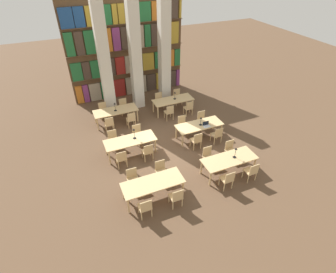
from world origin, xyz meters
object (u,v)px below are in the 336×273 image
Objects in this scene: chair_0 at (145,207)px; reading_table_3 at (199,126)px; reading_table_4 at (116,111)px; chair_15 at (202,119)px; pillar_right at (164,50)px; chair_3 at (161,170)px; chair_13 at (183,124)px; chair_20 at (169,112)px; reading_table_5 at (173,101)px; desk_lamp_4 at (175,94)px; chair_19 at (124,106)px; desk_lamp_3 at (115,105)px; reading_table_1 at (229,160)px; chair_5 at (208,156)px; pillar_left at (104,58)px; chair_23 at (177,96)px; chair_8 at (121,158)px; desk_lamp_0 at (236,151)px; desk_lamp_1 at (134,132)px; desk_lamp_2 at (201,120)px; chair_21 at (159,100)px; chair_4 at (228,179)px; reading_table_2 at (130,141)px; laptop at (206,125)px; chair_17 at (103,110)px; chair_11 at (138,133)px; chair_10 at (148,151)px; chair_6 at (251,171)px; chair_12 at (197,140)px; chair_7 at (230,150)px; chair_18 at (131,119)px; chair_9 at (113,139)px; pillar_center at (135,54)px; chair_1 at (133,179)px; chair_22 at (189,108)px; chair_16 at (109,124)px.

reading_table_3 is at bearing 41.15° from chair_0.
chair_15 is at bearing -28.74° from reading_table_4.
pillar_right reaches higher than chair_3.
chair_13 is 1.31m from chair_20.
desk_lamp_4 is (0.11, 0.03, 0.35)m from reading_table_5.
desk_lamp_3 is (-0.60, -0.76, 0.56)m from chair_19.
pillar_right is 7.09m from reading_table_1.
chair_19 is at bearing 163.62° from desk_lamp_4.
chair_13 is (0.08, 2.59, 0.00)m from chair_5.
pillar_left is 14.31× the size of desk_lamp_4.
pillar_left is at bearing -9.95° from chair_23.
reading_table_1 is 2.55× the size of chair_8.
desk_lamp_1 is (-3.26, 2.74, 0.02)m from desk_lamp_0.
desk_lamp_2 reaches higher than chair_21.
chair_4 and chair_5 have the same top height.
reading_table_2 is 4.38× the size of desk_lamp_1.
desk_lamp_0 is 2.38m from laptop.
chair_5 is at bearing 120.70° from chair_17.
pillar_right reaches higher than desk_lamp_3.
chair_11 is at bearing 130.60° from desk_lamp_0.
chair_10 is at bearing -81.50° from reading_table_4.
chair_10 is 3.36m from chair_20.
laptop is (3.01, -1.05, 0.30)m from chair_11.
chair_5 and chair_11 have the same top height.
chair_6 reaches higher than reading_table_1.
chair_17 is (-3.83, 3.58, -0.54)m from desk_lamp_2.
chair_6 is at bearing -85.66° from pillar_right.
chair_12 is 0.39× the size of reading_table_4.
chair_0 and chair_3 have the same top height.
chair_7 is 1.00× the size of chair_18.
chair_7 and chair_12 have the same top height.
chair_9 is 4.17m from chair_21.
chair_5 is 1.00× the size of chair_9.
chair_20 is (1.01, -2.09, -2.53)m from pillar_center.
chair_11 is at bearing -150.49° from chair_20.
chair_20 is (-1.23, 1.30, 0.00)m from chair_15.
reading_table_4 is (-0.19, 2.68, -0.41)m from desk_lamp_1.
chair_7 is at bearing -179.58° from chair_1.
chair_11 and chair_17 have the same top height.
chair_21 is 1.00× the size of chair_22.
chair_10 is at bearing 21.69° from chair_15.
chair_13 is at bearing 88.91° from chair_4.
chair_8 is 4.02m from desk_lamp_2.
pillar_right is at bearing 94.34° from chair_6.
pillar_right reaches higher than chair_8.
pillar_center is 6.93× the size of chair_5.
desk_lamp_3 is 0.52× the size of chair_20.
chair_11 is 1.00× the size of chair_23.
chair_16 is 4.26m from chair_22.
desk_lamp_4 is at bearing 84.72° from chair_4.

